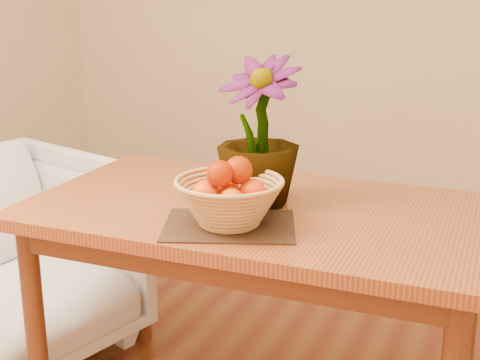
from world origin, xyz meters
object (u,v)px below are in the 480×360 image
at_px(wicker_basket, 229,204).
at_px(table, 258,232).
at_px(armchair, 3,253).
at_px(potted_plant, 259,132).

bearing_deg(wicker_basket, table, 87.40).
relative_size(wicker_basket, armchair, 0.36).
distance_m(potted_plant, armchair, 1.17).
height_order(potted_plant, armchair, potted_plant).
bearing_deg(table, armchair, 178.68).
bearing_deg(table, wicker_basket, -92.60).
distance_m(wicker_basket, potted_plant, 0.28).
bearing_deg(wicker_basket, armchair, 167.53).
xyz_separation_m(table, potted_plant, (-0.01, 0.02, 0.31)).
height_order(wicker_basket, potted_plant, potted_plant).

